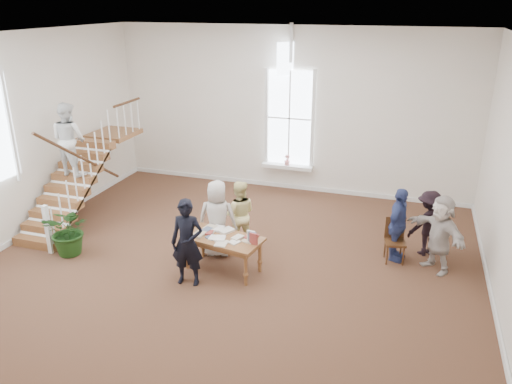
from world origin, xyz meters
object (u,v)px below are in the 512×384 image
(police_officer, at_px, (187,243))
(elderly_woman, at_px, (217,219))
(woman_cluster_c, at_px, (440,234))
(floor_plant, at_px, (70,231))
(library_table, at_px, (222,241))
(side_chair, at_px, (395,237))
(woman_cluster_b, at_px, (428,223))
(woman_cluster_a, at_px, (398,225))
(person_yellow, at_px, (239,214))

(police_officer, bearing_deg, elderly_woman, 78.60)
(woman_cluster_c, height_order, floor_plant, woman_cluster_c)
(woman_cluster_c, bearing_deg, library_table, -114.62)
(elderly_woman, relative_size, side_chair, 1.78)
(woman_cluster_b, height_order, woman_cluster_c, woman_cluster_c)
(side_chair, bearing_deg, woman_cluster_a, 29.55)
(elderly_woman, xyz_separation_m, floor_plant, (-2.99, -0.95, -0.28))
(library_table, xyz_separation_m, side_chair, (3.24, 1.50, -0.14))
(library_table, relative_size, woman_cluster_c, 1.05)
(library_table, relative_size, elderly_woman, 1.01)
(woman_cluster_a, xyz_separation_m, woman_cluster_b, (0.60, 0.45, -0.07))
(library_table, distance_m, elderly_woman, 0.70)
(elderly_woman, xyz_separation_m, person_yellow, (0.30, 0.50, -0.07))
(woman_cluster_b, bearing_deg, side_chair, -2.36)
(elderly_woman, xyz_separation_m, woman_cluster_a, (3.61, 0.93, -0.04))
(library_table, relative_size, side_chair, 1.80)
(police_officer, xyz_separation_m, woman_cluster_b, (4.31, 2.63, -0.14))
(elderly_woman, distance_m, person_yellow, 0.59)
(elderly_woman, bearing_deg, woman_cluster_a, -177.18)
(side_chair, bearing_deg, library_table, -167.01)
(library_table, relative_size, floor_plant, 1.53)
(elderly_woman, height_order, floor_plant, elderly_woman)
(woman_cluster_a, bearing_deg, elderly_woman, 119.46)
(library_table, distance_m, woman_cluster_a, 3.61)
(floor_plant, height_order, side_chair, floor_plant)
(library_table, height_order, woman_cluster_c, woman_cluster_c)
(elderly_woman, bearing_deg, person_yellow, -132.66)
(police_officer, bearing_deg, library_table, 49.55)
(elderly_woman, distance_m, woman_cluster_c, 4.48)
(woman_cluster_c, bearing_deg, elderly_woman, -123.17)
(library_table, relative_size, woman_cluster_b, 1.17)
(side_chair, bearing_deg, elderly_woman, -177.58)
(library_table, relative_size, police_officer, 0.98)
(woman_cluster_c, bearing_deg, person_yellow, -129.35)
(police_officer, distance_m, woman_cluster_a, 4.30)
(woman_cluster_b, height_order, side_chair, woman_cluster_b)
(woman_cluster_b, bearing_deg, floor_plant, -21.48)
(elderly_woman, bearing_deg, floor_plant, 5.98)
(floor_plant, bearing_deg, woman_cluster_c, 12.84)
(woman_cluster_b, bearing_deg, elderly_woman, -21.26)
(police_officer, bearing_deg, woman_cluster_c, 16.91)
(library_table, relative_size, woman_cluster_a, 1.06)
(woman_cluster_a, bearing_deg, woman_cluster_b, -38.19)
(person_yellow, relative_size, woman_cluster_a, 0.96)
(woman_cluster_b, distance_m, side_chair, 0.82)
(police_officer, relative_size, woman_cluster_b, 1.20)
(elderly_woman, height_order, woman_cluster_c, elderly_woman)
(police_officer, distance_m, floor_plant, 2.92)
(police_officer, distance_m, woman_cluster_b, 5.05)
(person_yellow, bearing_deg, police_officer, 59.39)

